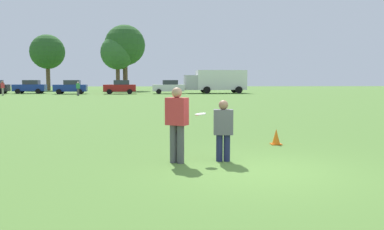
% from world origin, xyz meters
% --- Properties ---
extents(ground_plane, '(197.28, 197.28, 0.00)m').
position_xyz_m(ground_plane, '(0.00, 0.00, 0.00)').
color(ground_plane, '#517A33').
extents(player_thrower, '(0.57, 0.49, 1.81)m').
position_xyz_m(player_thrower, '(-1.74, 0.98, 1.02)').
color(player_thrower, '#4C4C51').
rests_on(player_thrower, ground).
extents(player_defender, '(0.49, 0.31, 1.49)m').
position_xyz_m(player_defender, '(-0.62, 1.10, 0.83)').
color(player_defender, '#1E234C').
rests_on(player_defender, ground).
extents(frisbee, '(0.27, 0.27, 0.07)m').
position_xyz_m(frisbee, '(-1.16, 1.20, 1.15)').
color(frisbee, white).
extents(traffic_cone, '(0.32, 0.32, 0.48)m').
position_xyz_m(traffic_cone, '(1.36, 3.51, 0.23)').
color(traffic_cone, '#D8590C').
rests_on(traffic_cone, ground).
extents(parked_car_mid_left, '(4.31, 2.42, 1.82)m').
position_xyz_m(parked_car_mid_left, '(-20.40, 48.02, 0.92)').
color(parked_car_mid_left, navy).
rests_on(parked_car_mid_left, ground).
extents(parked_car_center, '(4.31, 2.42, 1.82)m').
position_xyz_m(parked_car_center, '(-14.52, 46.09, 0.92)').
color(parked_car_center, navy).
rests_on(parked_car_center, ground).
extents(parked_car_mid_right, '(4.31, 2.42, 1.82)m').
position_xyz_m(parked_car_mid_right, '(-8.03, 45.80, 0.92)').
color(parked_car_mid_right, maroon).
rests_on(parked_car_mid_right, ground).
extents(parked_car_near_right, '(4.31, 2.42, 1.82)m').
position_xyz_m(parked_car_near_right, '(-1.64, 46.25, 0.92)').
color(parked_car_near_right, silver).
rests_on(parked_car_near_right, ground).
extents(box_truck, '(8.64, 3.36, 3.18)m').
position_xyz_m(box_truck, '(5.02, 47.67, 1.75)').
color(box_truck, white).
rests_on(box_truck, ground).
extents(bystander_sideline_watcher, '(0.28, 0.48, 1.74)m').
position_xyz_m(bystander_sideline_watcher, '(-21.55, 41.64, 0.99)').
color(bystander_sideline_watcher, gray).
rests_on(bystander_sideline_watcher, ground).
extents(bystander_far_jogger, '(0.41, 0.52, 1.65)m').
position_xyz_m(bystander_far_jogger, '(-12.53, 41.12, 0.93)').
color(bystander_far_jogger, '#4C4C51').
rests_on(bystander_far_jogger, ground).
extents(tree_west_maple, '(5.87, 5.87, 9.54)m').
position_xyz_m(tree_west_maple, '(-22.23, 63.21, 6.56)').
color(tree_west_maple, brown).
rests_on(tree_west_maple, ground).
extents(tree_center_elm, '(5.60, 5.60, 9.10)m').
position_xyz_m(tree_center_elm, '(-9.94, 59.81, 6.26)').
color(tree_center_elm, brown).
rests_on(tree_center_elm, ground).
extents(tree_east_birch, '(6.74, 6.74, 10.95)m').
position_xyz_m(tree_east_birch, '(-8.80, 60.64, 7.53)').
color(tree_east_birch, brown).
rests_on(tree_east_birch, ground).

